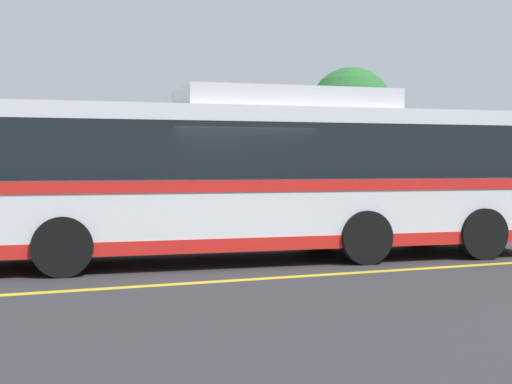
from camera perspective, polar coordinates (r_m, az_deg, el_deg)
ground_plane at (r=13.49m, az=-2.18°, el=-5.65°), size 220.00×220.00×0.00m
lane_strip_0 at (r=11.89m, az=3.87°, el=-6.72°), size 31.77×0.20×0.01m
curb_strip at (r=19.62m, az=-6.43°, el=-2.95°), size 39.77×0.36×0.15m
transit_bus at (r=13.77m, az=0.07°, el=1.46°), size 12.24×3.56×3.29m
parked_car_1 at (r=17.30m, az=-19.74°, el=-1.58°), size 4.37×2.19×1.46m
parked_car_2 at (r=18.42m, az=-4.36°, el=-1.25°), size 4.33×2.15×1.46m
parked_car_3 at (r=21.35m, az=13.69°, el=-0.88°), size 4.82×1.95×1.36m
tree_1 at (r=25.88m, az=7.60°, el=6.48°), size 3.04×3.04×5.30m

